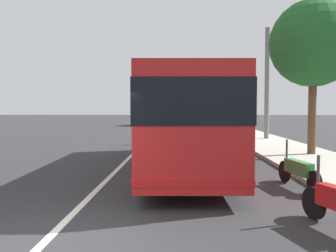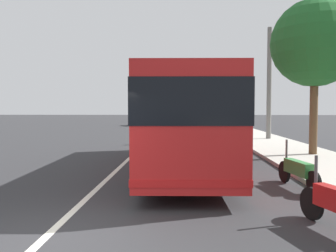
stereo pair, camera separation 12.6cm
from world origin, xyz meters
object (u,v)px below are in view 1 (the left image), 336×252
at_px(coach_bus, 183,117).
at_px(car_side_street, 181,117).
at_px(car_oncoming, 177,120).
at_px(car_far_distant, 185,121).
at_px(roadside_tree_mid_block, 314,44).
at_px(motorcycle_by_tree, 298,171).
at_px(car_behind_bus, 139,120).
at_px(utility_pole, 267,84).

xyz_separation_m(coach_bus, car_side_street, (43.24, -0.17, -1.14)).
bearing_deg(car_oncoming, car_far_distant, -168.35).
relative_size(car_side_street, roadside_tree_mid_block, 0.62).
height_order(motorcycle_by_tree, car_behind_bus, car_behind_bus).
distance_m(car_far_distant, car_side_street, 15.36).
bearing_deg(car_oncoming, car_behind_bus, 108.44).
bearing_deg(roadside_tree_mid_block, motorcycle_by_tree, 156.83).
xyz_separation_m(car_side_street, utility_pole, (-32.30, -5.56, 3.04)).
xyz_separation_m(motorcycle_by_tree, car_behind_bus, (34.42, 8.22, 0.22)).
height_order(coach_bus, car_behind_bus, coach_bus).
xyz_separation_m(coach_bus, car_far_distant, (27.89, -0.53, -1.09)).
height_order(motorcycle_by_tree, roadside_tree_mid_block, roadside_tree_mid_block).
bearing_deg(coach_bus, car_far_distant, -2.73).
relative_size(motorcycle_by_tree, car_side_street, 0.52).
bearing_deg(car_far_distant, car_oncoming, 10.28).
distance_m(motorcycle_by_tree, car_far_distant, 31.28).
relative_size(coach_bus, roadside_tree_mid_block, 1.65).
height_order(car_behind_bus, car_side_street, car_side_street).
distance_m(coach_bus, car_far_distant, 27.91).
height_order(car_behind_bus, car_far_distant, car_far_distant).
bearing_deg(coach_bus, car_oncoming, -1.10).
bearing_deg(motorcycle_by_tree, roadside_tree_mid_block, -32.42).
bearing_deg(motorcycle_by_tree, utility_pole, -19.80).
distance_m(car_oncoming, roadside_tree_mid_block, 30.57).
relative_size(motorcycle_by_tree, car_behind_bus, 0.47).
relative_size(car_far_distant, car_oncoming, 0.98).
bearing_deg(car_side_street, car_behind_bus, 159.04).
distance_m(coach_bus, car_oncoming, 32.62).
distance_m(motorcycle_by_tree, car_side_street, 46.62).
bearing_deg(roadside_tree_mid_block, utility_pole, 0.12).
xyz_separation_m(motorcycle_by_tree, car_oncoming, (35.89, 3.39, 0.22)).
xyz_separation_m(coach_bus, car_oncoming, (32.60, 0.31, -1.14)).
xyz_separation_m(car_behind_bus, roadside_tree_mid_block, (-28.19, -10.89, 4.28)).
height_order(car_behind_bus, car_oncoming, car_oncoming).
xyz_separation_m(car_far_distant, utility_pole, (-16.94, -5.20, 3.00)).
bearing_deg(coach_bus, car_side_street, -1.86).
height_order(car_behind_bus, utility_pole, utility_pole).
xyz_separation_m(car_oncoming, utility_pole, (-21.66, -6.04, 3.05)).
distance_m(car_behind_bus, car_far_distant, 6.53).
bearing_deg(car_side_street, car_oncoming, -179.85).
xyz_separation_m(motorcycle_by_tree, utility_pole, (14.23, -2.65, 3.26)).
relative_size(car_oncoming, utility_pole, 0.55).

